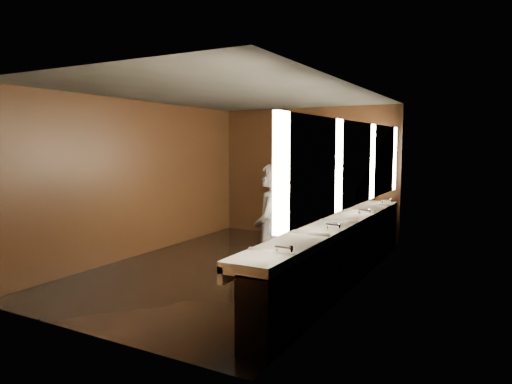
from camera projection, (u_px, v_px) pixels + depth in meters
floor at (235, 268)px, 7.46m from camera, size 6.00×6.00×0.00m
ceiling at (234, 94)px, 7.17m from camera, size 4.00×6.00×0.02m
wall_back at (307, 173)px, 9.93m from camera, size 4.00×0.02×2.80m
wall_front at (83, 204)px, 4.70m from camera, size 4.00×0.02×2.80m
wall_left at (141, 178)px, 8.28m from camera, size 0.02×6.00×2.80m
wall_right at (357, 189)px, 6.36m from camera, size 0.02×6.00×2.80m
sink_counter at (342, 250)px, 6.55m from camera, size 0.55×5.40×1.01m
mirror_band at (356, 164)px, 6.33m from camera, size 0.06×5.03×1.15m
person at (271, 233)px, 5.85m from camera, size 0.59×0.74×1.77m
trash_bin at (316, 272)px, 6.30m from camera, size 0.34×0.34×0.50m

